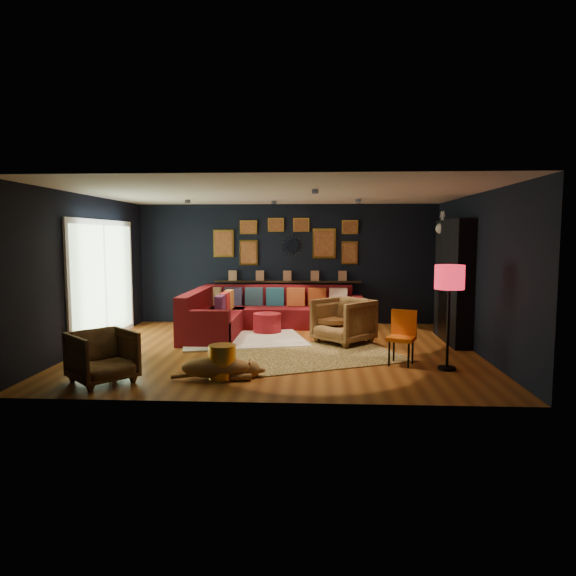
{
  "coord_description": "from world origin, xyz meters",
  "views": [
    {
      "loc": [
        0.61,
        -8.45,
        1.9
      ],
      "look_at": [
        0.14,
        0.3,
        1.02
      ],
      "focal_mm": 32.0,
      "sensor_mm": 36.0,
      "label": 1
    }
  ],
  "objects_px": {
    "pouf": "(267,323)",
    "armchair_left": "(102,354)",
    "coffee_table": "(337,323)",
    "gold_stool": "(222,362)",
    "dog": "(216,363)",
    "sectional": "(255,314)",
    "orange_chair": "(402,333)",
    "armchair_right": "(343,319)",
    "floor_lamp": "(449,282)"
  },
  "relations": [
    {
      "from": "sectional",
      "to": "coffee_table",
      "type": "height_order",
      "value": "sectional"
    },
    {
      "from": "gold_stool",
      "to": "dog",
      "type": "height_order",
      "value": "gold_stool"
    },
    {
      "from": "armchair_left",
      "to": "floor_lamp",
      "type": "xyz_separation_m",
      "value": [
        4.65,
        0.9,
        0.88
      ]
    },
    {
      "from": "armchair_right",
      "to": "gold_stool",
      "type": "height_order",
      "value": "armchair_right"
    },
    {
      "from": "gold_stool",
      "to": "orange_chair",
      "type": "xyz_separation_m",
      "value": [
        2.53,
        0.94,
        0.24
      ]
    },
    {
      "from": "sectional",
      "to": "gold_stool",
      "type": "bearing_deg",
      "value": -90.17
    },
    {
      "from": "coffee_table",
      "to": "dog",
      "type": "bearing_deg",
      "value": -123.7
    },
    {
      "from": "armchair_right",
      "to": "dog",
      "type": "bearing_deg",
      "value": -82.52
    },
    {
      "from": "dog",
      "to": "floor_lamp",
      "type": "bearing_deg",
      "value": 4.33
    },
    {
      "from": "gold_stool",
      "to": "floor_lamp",
      "type": "xyz_separation_m",
      "value": [
        3.13,
        0.64,
        1.03
      ]
    },
    {
      "from": "dog",
      "to": "armchair_left",
      "type": "bearing_deg",
      "value": -177.33
    },
    {
      "from": "floor_lamp",
      "to": "armchair_right",
      "type": "bearing_deg",
      "value": 128.41
    },
    {
      "from": "coffee_table",
      "to": "pouf",
      "type": "xyz_separation_m",
      "value": [
        -1.33,
        0.74,
        -0.13
      ]
    },
    {
      "from": "armchair_left",
      "to": "coffee_table",
      "type": "bearing_deg",
      "value": -5.38
    },
    {
      "from": "pouf",
      "to": "gold_stool",
      "type": "relative_size",
      "value": 1.21
    },
    {
      "from": "pouf",
      "to": "armchair_left",
      "type": "relative_size",
      "value": 0.74
    },
    {
      "from": "gold_stool",
      "to": "dog",
      "type": "xyz_separation_m",
      "value": [
        -0.08,
        -0.01,
        -0.02
      ]
    },
    {
      "from": "pouf",
      "to": "orange_chair",
      "type": "bearing_deg",
      "value": -46.34
    },
    {
      "from": "orange_chair",
      "to": "floor_lamp",
      "type": "bearing_deg",
      "value": -4.77
    },
    {
      "from": "gold_stool",
      "to": "orange_chair",
      "type": "bearing_deg",
      "value": 20.38
    },
    {
      "from": "pouf",
      "to": "armchair_right",
      "type": "bearing_deg",
      "value": -31.89
    },
    {
      "from": "pouf",
      "to": "armchair_left",
      "type": "height_order",
      "value": "armchair_left"
    },
    {
      "from": "sectional",
      "to": "armchair_left",
      "type": "xyz_separation_m",
      "value": [
        -1.54,
        -3.86,
        0.05
      ]
    },
    {
      "from": "armchair_left",
      "to": "dog",
      "type": "bearing_deg",
      "value": -37.27
    },
    {
      "from": "coffee_table",
      "to": "dog",
      "type": "xyz_separation_m",
      "value": [
        -1.71,
        -2.56,
        -0.13
      ]
    },
    {
      "from": "coffee_table",
      "to": "orange_chair",
      "type": "bearing_deg",
      "value": -60.54
    },
    {
      "from": "sectional",
      "to": "pouf",
      "type": "relative_size",
      "value": 6.15
    },
    {
      "from": "pouf",
      "to": "dog",
      "type": "relative_size",
      "value": 0.44
    },
    {
      "from": "sectional",
      "to": "armchair_left",
      "type": "distance_m",
      "value": 4.15
    },
    {
      "from": "floor_lamp",
      "to": "coffee_table",
      "type": "bearing_deg",
      "value": 128.16
    },
    {
      "from": "armchair_left",
      "to": "dog",
      "type": "relative_size",
      "value": 0.6
    },
    {
      "from": "sectional",
      "to": "armchair_left",
      "type": "bearing_deg",
      "value": -111.73
    },
    {
      "from": "coffee_table",
      "to": "armchair_left",
      "type": "height_order",
      "value": "armchair_left"
    },
    {
      "from": "coffee_table",
      "to": "dog",
      "type": "relative_size",
      "value": 0.75
    },
    {
      "from": "armchair_left",
      "to": "armchair_right",
      "type": "distance_m",
      "value": 4.21
    },
    {
      "from": "sectional",
      "to": "dog",
      "type": "xyz_separation_m",
      "value": [
        -0.09,
        -3.61,
        -0.11
      ]
    },
    {
      "from": "coffee_table",
      "to": "armchair_right",
      "type": "bearing_deg",
      "value": -54.68
    },
    {
      "from": "orange_chair",
      "to": "coffee_table",
      "type": "bearing_deg",
      "value": 141.52
    },
    {
      "from": "sectional",
      "to": "pouf",
      "type": "bearing_deg",
      "value": -47.67
    },
    {
      "from": "gold_stool",
      "to": "floor_lamp",
      "type": "height_order",
      "value": "floor_lamp"
    },
    {
      "from": "armchair_left",
      "to": "orange_chair",
      "type": "xyz_separation_m",
      "value": [
        4.06,
        1.2,
        0.1
      ]
    },
    {
      "from": "armchair_left",
      "to": "armchair_right",
      "type": "xyz_separation_m",
      "value": [
        3.27,
        2.65,
        0.07
      ]
    },
    {
      "from": "pouf",
      "to": "armchair_right",
      "type": "xyz_separation_m",
      "value": [
        1.45,
        -0.9,
        0.23
      ]
    },
    {
      "from": "pouf",
      "to": "coffee_table",
      "type": "bearing_deg",
      "value": -29.04
    },
    {
      "from": "floor_lamp",
      "to": "armchair_left",
      "type": "bearing_deg",
      "value": -169.04
    },
    {
      "from": "coffee_table",
      "to": "pouf",
      "type": "distance_m",
      "value": 1.53
    },
    {
      "from": "sectional",
      "to": "pouf",
      "type": "distance_m",
      "value": 0.43
    },
    {
      "from": "floor_lamp",
      "to": "dog",
      "type": "relative_size",
      "value": 1.2
    },
    {
      "from": "armchair_left",
      "to": "orange_chair",
      "type": "relative_size",
      "value": 0.93
    },
    {
      "from": "gold_stool",
      "to": "sectional",
      "type": "bearing_deg",
      "value": 89.83
    }
  ]
}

